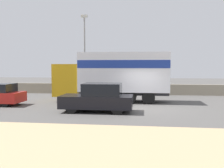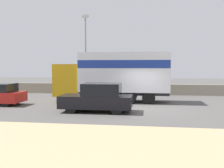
{
  "view_description": "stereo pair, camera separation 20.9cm",
  "coord_description": "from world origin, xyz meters",
  "px_view_note": "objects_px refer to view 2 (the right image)",
  "views": [
    {
      "loc": [
        0.12,
        -15.2,
        2.6
      ],
      "look_at": [
        -1.9,
        0.79,
        1.45
      ],
      "focal_mm": 40.0,
      "sensor_mm": 36.0,
      "label": 1
    },
    {
      "loc": [
        0.32,
        -15.17,
        2.6
      ],
      "look_at": [
        -1.9,
        0.79,
        1.45
      ],
      "focal_mm": 40.0,
      "sensor_mm": 36.0,
      "label": 2
    }
  ],
  "objects_px": {
    "box_truck": "(115,73)",
    "pedestrian": "(59,86)",
    "street_lamp": "(86,49)",
    "car_hatchback": "(98,98)"
  },
  "relations": [
    {
      "from": "street_lamp",
      "to": "car_hatchback",
      "type": "xyz_separation_m",
      "value": [
        2.75,
        -8.23,
        -3.34
      ]
    },
    {
      "from": "pedestrian",
      "to": "box_truck",
      "type": "bearing_deg",
      "value": -25.98
    },
    {
      "from": "street_lamp",
      "to": "pedestrian",
      "type": "height_order",
      "value": "street_lamp"
    },
    {
      "from": "street_lamp",
      "to": "box_truck",
      "type": "bearing_deg",
      "value": -51.24
    },
    {
      "from": "box_truck",
      "to": "pedestrian",
      "type": "relative_size",
      "value": 4.95
    },
    {
      "from": "street_lamp",
      "to": "box_truck",
      "type": "height_order",
      "value": "street_lamp"
    },
    {
      "from": "pedestrian",
      "to": "street_lamp",
      "type": "bearing_deg",
      "value": 35.4
    },
    {
      "from": "street_lamp",
      "to": "pedestrian",
      "type": "bearing_deg",
      "value": -144.6
    },
    {
      "from": "box_truck",
      "to": "pedestrian",
      "type": "height_order",
      "value": "box_truck"
    },
    {
      "from": "car_hatchback",
      "to": "pedestrian",
      "type": "bearing_deg",
      "value": -54.8
    }
  ]
}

